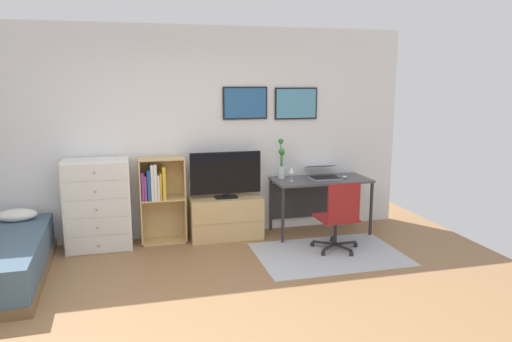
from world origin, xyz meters
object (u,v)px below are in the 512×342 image
at_px(tv_stand, 226,218).
at_px(wine_glass, 292,171).
at_px(laptop, 323,172).
at_px(television, 226,175).
at_px(desk, 318,187).
at_px(office_chair, 339,215).
at_px(computer_mouse, 345,177).
at_px(bookshelf, 159,193).
at_px(bamboo_vase, 282,160).
at_px(dresser, 98,205).

relative_size(tv_stand, wine_glass, 5.15).
height_order(laptop, wine_glass, wine_glass).
distance_m(television, desk, 1.28).
xyz_separation_m(office_chair, computer_mouse, (0.39, 0.71, 0.30)).
bearing_deg(tv_stand, computer_mouse, -5.22).
bearing_deg(bookshelf, tv_stand, -3.37).
relative_size(bookshelf, office_chair, 1.26).
relative_size(tv_stand, office_chair, 1.08).
bearing_deg(desk, bamboo_vase, 168.92).
xyz_separation_m(bookshelf, tv_stand, (0.84, -0.05, -0.37)).
bearing_deg(dresser, computer_mouse, -2.36).
relative_size(dresser, desk, 0.86).
height_order(laptop, bamboo_vase, bamboo_vase).
bearing_deg(computer_mouse, bookshelf, 175.42).
xyz_separation_m(television, laptop, (1.33, 0.01, -0.03)).
distance_m(dresser, bamboo_vase, 2.38).
bearing_deg(dresser, wine_glass, -2.95).
bearing_deg(television, laptop, 0.50).
xyz_separation_m(laptop, wine_glass, (-0.49, -0.13, 0.07)).
distance_m(bookshelf, bamboo_vase, 1.65).
height_order(tv_stand, bamboo_vase, bamboo_vase).
bearing_deg(laptop, desk, -170.30).
xyz_separation_m(desk, wine_glass, (-0.42, -0.12, 0.27)).
xyz_separation_m(computer_mouse, wine_glass, (-0.74, 0.01, 0.12)).
bearing_deg(desk, television, -179.96).
height_order(tv_stand, computer_mouse, computer_mouse).
distance_m(office_chair, computer_mouse, 0.86).
distance_m(office_chair, wine_glass, 0.90).
xyz_separation_m(tv_stand, wine_glass, (0.84, -0.14, 0.60)).
height_order(bookshelf, tv_stand, bookshelf).
distance_m(tv_stand, television, 0.57).
xyz_separation_m(office_chair, bamboo_vase, (-0.43, 0.93, 0.52)).
bearing_deg(office_chair, dresser, 161.66).
xyz_separation_m(desk, bamboo_vase, (-0.49, 0.10, 0.37)).
bearing_deg(dresser, television, -0.27).
bearing_deg(bamboo_vase, desk, -11.08).
bearing_deg(office_chair, television, 143.83).
relative_size(office_chair, laptop, 1.98).
xyz_separation_m(desk, office_chair, (-0.06, -0.83, -0.15)).
relative_size(office_chair, computer_mouse, 8.27).
bearing_deg(laptop, computer_mouse, -27.25).
xyz_separation_m(desk, computer_mouse, (0.32, -0.12, 0.15)).
bearing_deg(laptop, bamboo_vase, 171.90).
xyz_separation_m(laptop, computer_mouse, (0.25, -0.13, -0.05)).
height_order(television, desk, television).
xyz_separation_m(dresser, computer_mouse, (3.15, -0.13, 0.20)).
relative_size(television, bamboo_vase, 1.72).
bearing_deg(bamboo_vase, bookshelf, -179.10).
bearing_deg(desk, tv_stand, 179.02).
xyz_separation_m(bookshelf, wine_glass, (1.68, -0.19, 0.24)).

